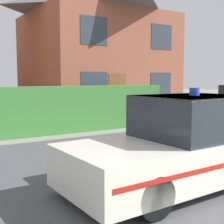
# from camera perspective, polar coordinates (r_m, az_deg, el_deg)

# --- Properties ---
(road_strip) EXTENTS (28.00, 6.70, 0.01)m
(road_strip) POSITION_cam_1_polar(r_m,az_deg,el_deg) (7.13, 5.40, -8.88)
(road_strip) COLOR #4C4C51
(road_strip) RESTS_ON ground
(garden_hedge) EXTENTS (8.82, 0.80, 1.59)m
(garden_hedge) POSITION_cam_1_polar(r_m,az_deg,el_deg) (10.72, -10.94, 0.36)
(garden_hedge) COLOR #3D7F38
(garden_hedge) RESTS_ON ground
(police_car) EXTENTS (4.39, 1.82, 1.68)m
(police_car) POSITION_cam_1_polar(r_m,az_deg,el_deg) (5.60, 13.50, -5.83)
(police_car) COLOR black
(police_car) RESTS_ON road_strip
(house_right) EXTENTS (7.75, 7.11, 7.25)m
(house_right) POSITION_cam_1_polar(r_m,az_deg,el_deg) (18.58, -2.90, 11.77)
(house_right) COLOR #93513D
(house_right) RESTS_ON ground
(wheelie_bin) EXTENTS (0.64, 0.59, 1.10)m
(wheelie_bin) POSITION_cam_1_polar(r_m,az_deg,el_deg) (13.81, 2.45, 0.71)
(wheelie_bin) COLOR #474C8C
(wheelie_bin) RESTS_ON ground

